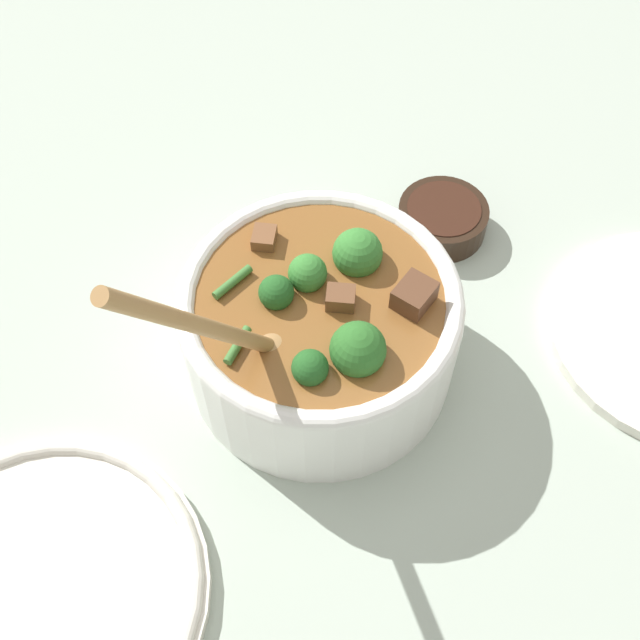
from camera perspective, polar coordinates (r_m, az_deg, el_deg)
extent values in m
plane|color=#ADBCAD|center=(0.71, 0.00, -3.00)|extent=(4.00, 4.00, 0.00)
cylinder|color=white|center=(0.67, 0.00, -0.91)|extent=(0.23, 0.23, 0.09)
torus|color=white|center=(0.63, 0.00, 1.45)|extent=(0.23, 0.23, 0.02)
cylinder|color=brown|center=(0.65, 0.00, 0.11)|extent=(0.20, 0.20, 0.06)
sphere|color=#387F33|center=(0.64, 2.68, 4.77)|extent=(0.04, 0.04, 0.04)
cylinder|color=#6B9956|center=(0.67, 2.58, 3.18)|extent=(0.01, 0.01, 0.02)
sphere|color=#2D6B28|center=(0.59, 2.99, -1.97)|extent=(0.04, 0.04, 0.04)
cylinder|color=#6B9956|center=(0.62, 2.87, -3.49)|extent=(0.01, 0.01, 0.02)
sphere|color=#387F33|center=(0.63, -0.66, 3.46)|extent=(0.03, 0.03, 0.03)
cylinder|color=#6B9956|center=(0.65, -0.64, 2.24)|extent=(0.01, 0.01, 0.01)
sphere|color=#235B23|center=(0.62, -3.13, 1.97)|extent=(0.03, 0.03, 0.03)
cylinder|color=#6B9956|center=(0.64, -3.05, 0.90)|extent=(0.01, 0.01, 0.01)
sphere|color=#235B23|center=(0.59, -0.71, -3.41)|extent=(0.03, 0.03, 0.03)
cylinder|color=#6B9956|center=(0.60, -0.69, -4.39)|extent=(0.01, 0.01, 0.01)
cube|color=brown|center=(0.62, 1.48, 1.52)|extent=(0.03, 0.03, 0.02)
cube|color=brown|center=(0.66, -3.98, 5.73)|extent=(0.03, 0.03, 0.02)
cube|color=brown|center=(0.62, 6.70, 1.67)|extent=(0.04, 0.04, 0.02)
cylinder|color=#3D7533|center=(0.63, -6.24, 2.71)|extent=(0.04, 0.02, 0.01)
cylinder|color=#3D7533|center=(0.60, -5.88, -1.79)|extent=(0.03, 0.03, 0.01)
ellipsoid|color=#A87A47|center=(0.61, -3.61, -1.86)|extent=(0.04, 0.03, 0.01)
cylinder|color=#A87A47|center=(0.52, -8.49, -0.41)|extent=(0.12, 0.05, 0.18)
cylinder|color=black|center=(0.79, 8.68, 7.11)|extent=(0.09, 0.09, 0.03)
cylinder|color=#381E14|center=(0.79, 8.78, 7.63)|extent=(0.07, 0.07, 0.01)
cylinder|color=silver|center=(0.65, -19.29, -18.02)|extent=(0.25, 0.25, 0.01)
torus|color=silver|center=(0.65, -19.44, -17.86)|extent=(0.24, 0.24, 0.01)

